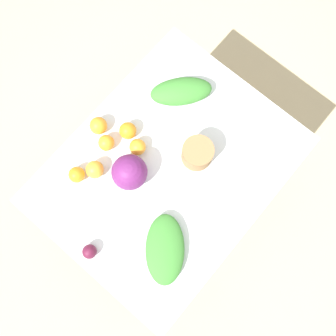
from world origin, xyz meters
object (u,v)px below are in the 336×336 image
(orange_1, at_px, (95,170))
(orange_2, at_px, (77,175))
(paper_bag, at_px, (197,153))
(greens_bunch_scallion, at_px, (181,91))
(orange_3, at_px, (138,147))
(greens_bunch_chard, at_px, (165,249))
(cabbage_purple, at_px, (129,172))
(orange_4, at_px, (98,126))
(orange_0, at_px, (106,143))
(orange_5, at_px, (128,131))
(beet_root, at_px, (90,252))

(orange_1, distance_m, orange_2, 0.08)
(paper_bag, bearing_deg, greens_bunch_scallion, -126.64)
(orange_3, bearing_deg, greens_bunch_chard, 55.86)
(greens_bunch_scallion, bearing_deg, orange_2, -9.52)
(orange_1, distance_m, orange_3, 0.22)
(cabbage_purple, distance_m, orange_4, 0.28)
(orange_0, relative_size, orange_3, 0.99)
(cabbage_purple, distance_m, orange_2, 0.25)
(greens_bunch_chard, xyz_separation_m, orange_3, (-0.27, -0.39, 0.00))
(cabbage_purple, xyz_separation_m, greens_bunch_chard, (0.15, 0.33, -0.04))
(orange_0, height_order, orange_5, orange_5)
(greens_bunch_scallion, xyz_separation_m, orange_5, (0.31, -0.06, -0.01))
(cabbage_purple, relative_size, orange_1, 1.96)
(orange_3, bearing_deg, orange_2, -24.34)
(orange_1, xyz_separation_m, orange_2, (0.07, -0.05, -0.00))
(orange_2, height_order, orange_4, orange_4)
(beet_root, relative_size, orange_0, 0.84)
(orange_1, distance_m, orange_5, 0.23)
(orange_3, xyz_separation_m, orange_5, (-0.03, -0.09, 0.00))
(orange_5, bearing_deg, orange_4, -59.63)
(cabbage_purple, xyz_separation_m, orange_4, (-0.08, -0.27, -0.04))
(orange_5, bearing_deg, paper_bag, 110.78)
(paper_bag, relative_size, greens_bunch_chard, 0.47)
(beet_root, xyz_separation_m, orange_4, (-0.45, -0.36, 0.01))
(orange_1, bearing_deg, orange_2, -34.18)
(greens_bunch_chard, distance_m, orange_2, 0.52)
(cabbage_purple, height_order, orange_1, cabbage_purple)
(orange_0, xyz_separation_m, orange_5, (-0.11, 0.04, 0.00))
(paper_bag, relative_size, orange_1, 1.74)
(cabbage_purple, distance_m, orange_5, 0.21)
(greens_bunch_scallion, relative_size, orange_1, 3.56)
(paper_bag, bearing_deg, orange_2, -39.89)
(greens_bunch_chard, relative_size, orange_4, 3.69)
(greens_bunch_chard, distance_m, orange_1, 0.47)
(cabbage_purple, distance_m, beet_root, 0.38)
(orange_0, xyz_separation_m, orange_2, (0.20, -0.00, -0.00))
(orange_1, height_order, orange_2, orange_1)
(cabbage_purple, height_order, beet_root, cabbage_purple)
(greens_bunch_scallion, bearing_deg, beet_root, 11.82)
(greens_bunch_scallion, bearing_deg, orange_3, 3.72)
(cabbage_purple, bearing_deg, paper_bag, 147.28)
(greens_bunch_chard, relative_size, orange_1, 3.69)
(orange_2, bearing_deg, greens_bunch_chard, 90.93)
(greens_bunch_chard, relative_size, orange_3, 3.96)
(orange_1, bearing_deg, beet_root, 38.90)
(beet_root, bearing_deg, orange_4, -141.36)
(paper_bag, height_order, orange_0, paper_bag)
(paper_bag, distance_m, greens_bunch_scallion, 0.31)
(greens_bunch_chard, bearing_deg, orange_1, -97.47)
(orange_2, bearing_deg, orange_3, 155.66)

